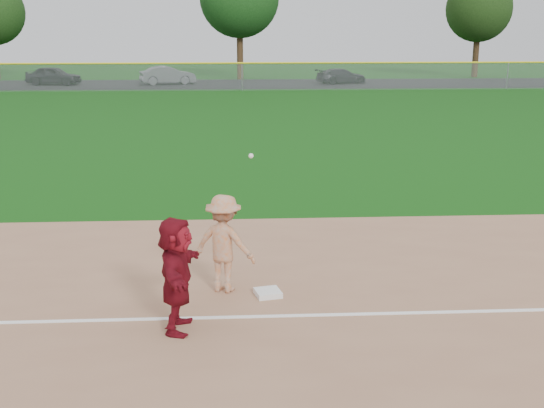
{
  "coord_description": "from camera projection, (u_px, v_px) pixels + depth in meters",
  "views": [
    {
      "loc": [
        -0.72,
        -10.97,
        4.55
      ],
      "look_at": [
        0.0,
        1.5,
        1.3
      ],
      "focal_mm": 45.0,
      "sensor_mm": 36.0,
      "label": 1
    }
  ],
  "objects": [
    {
      "name": "car_left",
      "position": [
        54.0,
        76.0,
        55.05
      ],
      "size": [
        4.61,
        2.52,
        1.49
      ],
      "primitive_type": "imported",
      "rotation": [
        0.0,
        0.0,
        1.39
      ],
      "color": "black",
      "rests_on": "parking_asphalt"
    },
    {
      "name": "outfield_fence",
      "position": [
        242.0,
        64.0,
        49.94
      ],
      "size": [
        110.0,
        0.12,
        110.0
      ],
      "color": "#999EA0",
      "rests_on": "ground"
    },
    {
      "name": "base_runner",
      "position": [
        177.0,
        274.0,
        10.3
      ],
      "size": [
        0.63,
        1.7,
        1.81
      ],
      "primitive_type": "imported",
      "rotation": [
        0.0,
        0.0,
        1.51
      ],
      "color": "maroon",
      "rests_on": "infield_dirt"
    },
    {
      "name": "car_mid",
      "position": [
        168.0,
        75.0,
        55.58
      ],
      "size": [
        4.71,
        2.73,
        1.47
      ],
      "primitive_type": "imported",
      "rotation": [
        0.0,
        0.0,
        1.85
      ],
      "color": "#54565B",
      "rests_on": "parking_asphalt"
    },
    {
      "name": "car_right",
      "position": [
        341.0,
        76.0,
        56.38
      ],
      "size": [
        4.58,
        3.03,
        1.23
      ],
      "primitive_type": "imported",
      "rotation": [
        0.0,
        0.0,
        1.91
      ],
      "color": "black",
      "rests_on": "parking_asphalt"
    },
    {
      "name": "foul_line",
      "position": [
        280.0,
        316.0,
        11.0
      ],
      "size": [
        60.0,
        0.1,
        0.01
      ],
      "primitive_type": "cube",
      "color": "white",
      "rests_on": "infield_dirt"
    },
    {
      "name": "tree_3",
      "position": [
        479.0,
        9.0,
        62.47
      ],
      "size": [
        6.0,
        6.0,
        9.19
      ],
      "color": "#322212",
      "rests_on": "ground"
    },
    {
      "name": "ground",
      "position": [
        277.0,
        298.0,
        11.78
      ],
      "size": [
        160.0,
        160.0,
        0.0
      ],
      "primitive_type": "plane",
      "color": "#10480D",
      "rests_on": "ground"
    },
    {
      "name": "parking_asphalt",
      "position": [
        241.0,
        84.0,
        56.23
      ],
      "size": [
        120.0,
        10.0,
        0.01
      ],
      "primitive_type": "cube",
      "color": "black",
      "rests_on": "ground"
    },
    {
      "name": "first_base_play",
      "position": [
        224.0,
        243.0,
        11.88
      ],
      "size": [
        1.29,
        1.04,
        2.5
      ],
      "color": "#A5A5A8",
      "rests_on": "infield_dirt"
    },
    {
      "name": "first_base",
      "position": [
        268.0,
        293.0,
        11.85
      ],
      "size": [
        0.51,
        0.51,
        0.09
      ],
      "primitive_type": "cube",
      "rotation": [
        0.0,
        0.0,
        0.23
      ],
      "color": "white",
      "rests_on": "infield_dirt"
    }
  ]
}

